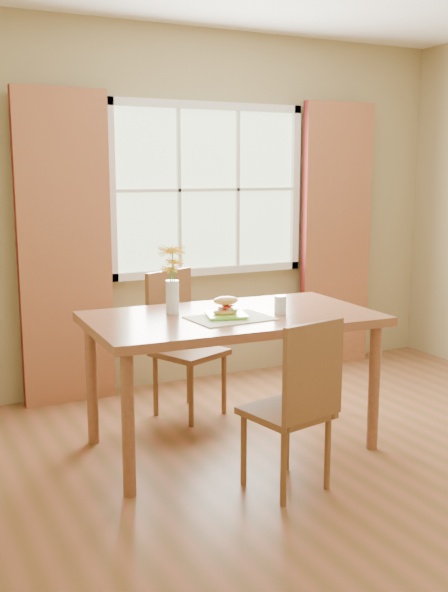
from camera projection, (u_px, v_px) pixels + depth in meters
name	position (u px, v px, depth m)	size (l,w,h in m)	color
room	(356.00, 226.00, 3.72)	(4.24, 3.84, 2.74)	brown
window	(208.00, 190.00, 5.34)	(1.62, 0.06, 1.32)	#A7C595
curtain_left	(65.00, 250.00, 4.83)	(0.65, 0.08, 2.20)	maroon
curtain_right	(336.00, 236.00, 5.84)	(0.65, 0.08, 2.20)	maroon
dining_table	(232.00, 328.00, 4.07)	(1.71, 1.01, 0.81)	brown
chair_near	(297.00, 399.00, 3.50)	(0.45, 0.45, 0.92)	brown
chair_far	(180.00, 336.00, 4.70)	(0.53, 0.53, 0.98)	brown
placemat	(230.00, 318.00, 3.93)	(0.45, 0.33, 0.01)	silver
plate	(226.00, 316.00, 3.95)	(0.22, 0.22, 0.01)	#84DA36
croissant_sandwich	(226.00, 306.00, 3.94)	(0.16, 0.12, 0.11)	#F5C453
water_glass	(280.00, 305.00, 4.06)	(0.07, 0.07, 0.11)	silver
flower_vase	(172.00, 272.00, 4.04)	(0.16, 0.16, 0.41)	silver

